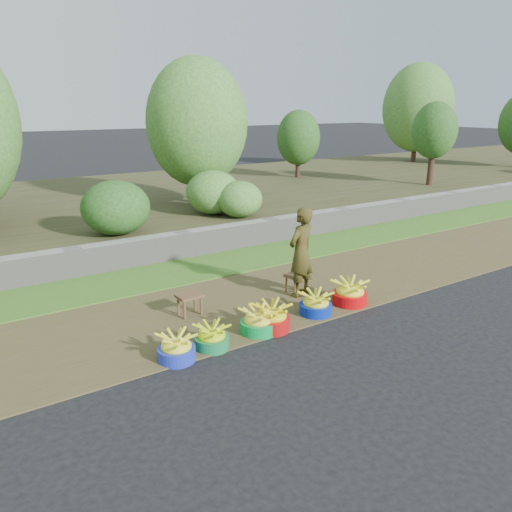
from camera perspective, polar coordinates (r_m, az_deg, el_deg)
ground_plane at (r=7.29m, az=5.85°, el=-8.13°), size 120.00×120.00×0.00m
dirt_shoulder at (r=8.20m, az=0.33°, el=-5.01°), size 80.00×2.50×0.02m
grass_verge at (r=9.83m, az=-6.15°, el=-1.28°), size 80.00×1.50×0.04m
retaining_wall at (r=10.48m, az=-8.34°, el=1.27°), size 80.00×0.35×0.55m
earth_bank at (r=14.97m, az=-16.44°, el=5.38°), size 80.00×10.00×0.50m
vegetation at (r=12.76m, az=-22.58°, el=13.40°), size 36.68×8.45×4.56m
basin_a at (r=6.40m, az=-9.09°, el=-10.39°), size 0.48×0.48×0.36m
basin_b at (r=6.64m, az=-5.07°, el=-9.27°), size 0.46×0.46×0.34m
basin_c at (r=7.02m, az=0.21°, el=-7.55°), size 0.50×0.50×0.37m
basin_d at (r=7.13m, az=1.81°, el=-7.08°), size 0.53×0.53×0.40m
basin_e at (r=7.65m, az=6.84°, el=-5.54°), size 0.50×0.50×0.37m
basin_f at (r=8.12m, az=10.67°, el=-4.23°), size 0.56×0.56×0.42m
stool_left at (r=7.59m, az=-7.61°, el=-4.84°), size 0.38×0.30×0.33m
stool_right at (r=8.47m, az=4.59°, el=-2.45°), size 0.41×0.34×0.32m
vendor_woman at (r=8.17m, az=5.17°, el=0.44°), size 0.62×0.50×1.49m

